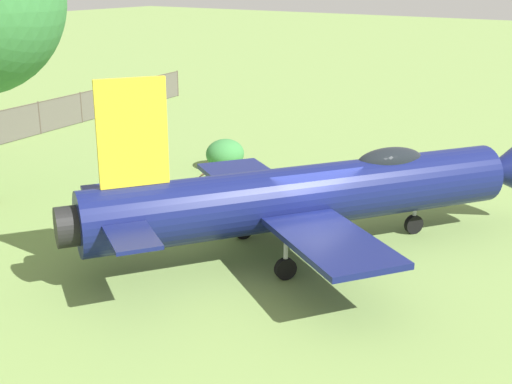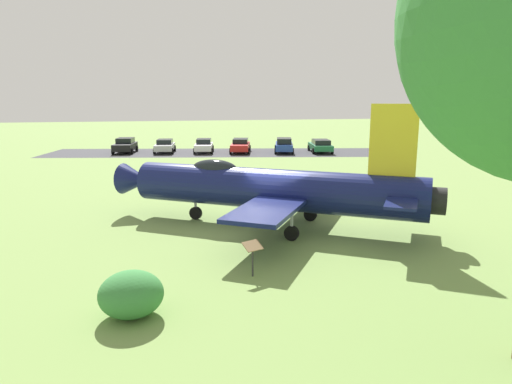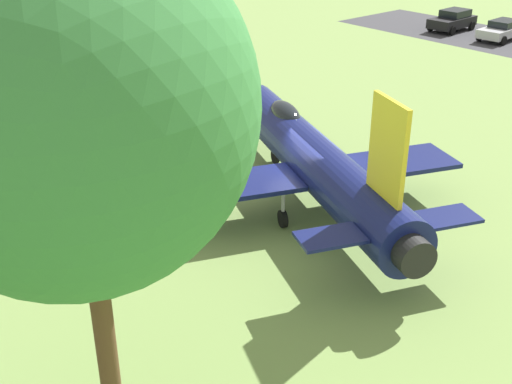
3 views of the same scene
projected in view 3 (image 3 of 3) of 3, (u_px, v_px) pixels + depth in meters
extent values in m
plane|color=#75934C|center=(312.00, 203.00, 23.18)|extent=(200.00, 200.00, 0.00)
cylinder|color=#111951|center=(313.00, 160.00, 22.43)|extent=(11.67, 8.49, 1.77)
cone|color=#111951|center=(251.00, 100.00, 28.39)|extent=(2.16, 2.14, 1.51)
cylinder|color=black|center=(413.00, 256.00, 16.77)|extent=(1.08, 1.22, 1.06)
ellipsoid|color=black|center=(285.00, 114.00, 24.50)|extent=(2.33, 1.96, 0.84)
cube|color=yellow|center=(388.00, 150.00, 17.29)|extent=(1.58, 1.10, 2.78)
cube|color=#111951|center=(239.00, 184.00, 21.16)|extent=(3.98, 4.55, 0.16)
cube|color=#111951|center=(396.00, 162.00, 22.81)|extent=(3.98, 4.55, 0.16)
cube|color=#111951|center=(331.00, 237.00, 17.27)|extent=(1.91, 2.11, 0.10)
cube|color=#111951|center=(446.00, 217.00, 18.29)|extent=(1.91, 2.11, 0.10)
cylinder|color=#A5A8AD|center=(275.00, 142.00, 26.05)|extent=(0.12, 0.12, 1.22)
cylinder|color=black|center=(275.00, 156.00, 26.32)|extent=(0.60, 0.48, 0.60)
cylinder|color=#A5A8AD|center=(283.00, 202.00, 21.24)|extent=(0.12, 0.12, 1.22)
cylinder|color=black|center=(283.00, 219.00, 21.51)|extent=(0.60, 0.48, 0.60)
cylinder|color=#A5A8AD|center=(370.00, 189.00, 22.14)|extent=(0.12, 0.12, 1.22)
cylinder|color=black|center=(368.00, 205.00, 22.41)|extent=(0.60, 0.48, 0.60)
cylinder|color=brown|center=(103.00, 323.00, 12.63)|extent=(0.42, 0.42, 5.43)
ellipsoid|color=#387F3D|center=(75.00, 108.00, 10.69)|extent=(6.11, 6.35, 6.51)
ellipsoid|color=#387F3D|center=(40.00, 217.00, 21.00)|extent=(1.67, 1.54, 1.22)
cylinder|color=#333333|center=(162.00, 232.00, 20.41)|extent=(0.06, 0.06, 0.90)
cube|color=olive|center=(161.00, 216.00, 20.16)|extent=(0.71, 0.60, 0.25)
cube|color=#B2B5BA|center=(501.00, 32.00, 45.89)|extent=(2.35, 4.25, 0.60)
cube|color=black|center=(505.00, 23.00, 45.86)|extent=(1.79, 2.29, 0.46)
cylinder|color=black|center=(503.00, 41.00, 44.62)|extent=(0.31, 0.66, 0.64)
cylinder|color=black|center=(480.00, 37.00, 45.79)|extent=(0.31, 0.66, 0.64)
cylinder|color=black|center=(498.00, 31.00, 47.43)|extent=(0.31, 0.66, 0.64)
cube|color=black|center=(452.00, 22.00, 48.70)|extent=(2.49, 4.27, 0.68)
cube|color=black|center=(455.00, 13.00, 48.63)|extent=(1.89, 2.31, 0.54)
cylinder|color=black|center=(452.00, 31.00, 47.43)|extent=(0.32, 0.67, 0.64)
cylinder|color=black|center=(431.00, 27.00, 48.67)|extent=(0.32, 0.67, 0.64)
cylinder|color=black|center=(472.00, 26.00, 49.03)|extent=(0.32, 0.67, 0.64)
cylinder|color=black|center=(450.00, 22.00, 50.27)|extent=(0.32, 0.67, 0.64)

